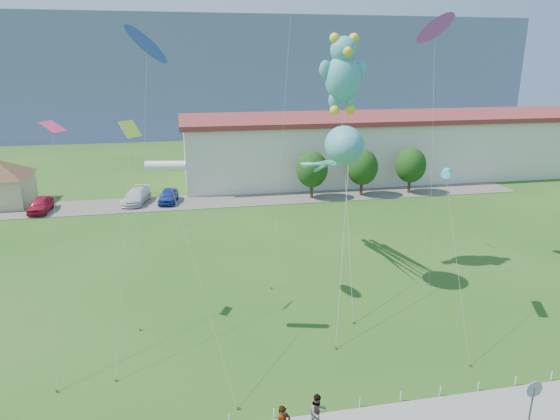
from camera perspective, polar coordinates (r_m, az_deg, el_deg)
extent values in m
plane|color=#255116|center=(25.15, 1.13, -20.56)|extent=(160.00, 160.00, 0.00)
cube|color=#59544C|center=(56.77, -6.46, 1.11)|extent=(70.00, 6.00, 0.06)
cube|color=slate|center=(139.62, -9.85, 15.40)|extent=(160.00, 50.00, 25.00)
cube|color=#C2B585|center=(62.29, -29.34, 1.93)|extent=(6.00, 6.00, 3.20)
cube|color=beige|center=(71.33, 14.18, 7.02)|extent=(60.00, 14.00, 7.60)
cube|color=maroon|center=(70.79, 14.42, 10.29)|extent=(61.00, 15.00, 0.60)
cylinder|color=slate|center=(25.05, 26.72, -19.67)|extent=(0.07, 0.07, 2.20)
cylinder|color=red|center=(24.50, 27.03, -17.77)|extent=(0.76, 0.04, 0.76)
cylinder|color=white|center=(24.48, 27.06, -17.79)|extent=(0.80, 0.02, 0.80)
cylinder|color=white|center=(23.64, -5.85, -22.72)|extent=(0.05, 0.05, 0.50)
cylinder|color=white|center=(23.84, -0.68, -22.23)|extent=(0.05, 0.05, 0.50)
cylinder|color=white|center=(24.20, 4.33, -21.59)|extent=(0.05, 0.05, 0.50)
cylinder|color=white|center=(24.73, 9.12, -20.83)|extent=(0.05, 0.05, 0.50)
cylinder|color=white|center=(25.39, 13.63, -19.99)|extent=(0.05, 0.05, 0.50)
cylinder|color=white|center=(26.20, 17.84, -19.09)|extent=(0.05, 0.05, 0.50)
cylinder|color=white|center=(27.13, 21.74, -18.16)|extent=(0.05, 0.05, 0.50)
cylinder|color=white|center=(28.17, 25.32, -17.23)|extent=(0.05, 0.05, 0.50)
cylinder|color=white|center=(29.30, 28.61, -16.31)|extent=(0.05, 0.05, 0.50)
cylinder|color=#3F2B19|center=(57.19, 3.63, 2.41)|extent=(0.36, 0.36, 2.20)
ellipsoid|color=#14380F|center=(56.67, 3.67, 4.66)|extent=(3.60, 3.60, 4.14)
cylinder|color=#3F2B19|center=(58.99, 9.28, 2.66)|extent=(0.36, 0.36, 2.20)
ellipsoid|color=#14380F|center=(58.48, 9.38, 4.85)|extent=(3.60, 3.60, 4.14)
cylinder|color=#3F2B19|center=(61.32, 14.55, 2.88)|extent=(0.36, 0.36, 2.20)
ellipsoid|color=#14380F|center=(60.83, 14.71, 4.98)|extent=(3.60, 3.60, 4.14)
imported|color=gray|center=(22.90, 4.35, -22.01)|extent=(0.93, 0.80, 1.66)
imported|color=#AB152F|center=(57.55, -25.67, 0.58)|extent=(2.10, 4.70, 1.57)
imported|color=silver|center=(57.36, -16.11, 1.54)|extent=(3.35, 5.73, 1.56)
imported|color=navy|center=(56.69, -12.65, 1.61)|extent=(2.50, 4.72, 1.53)
ellipsoid|color=teal|center=(33.10, 7.36, 7.38)|extent=(2.50, 3.25, 2.50)
sphere|color=white|center=(32.00, 7.17, 7.55)|extent=(0.39, 0.39, 0.39)
sphere|color=white|center=(32.29, 8.69, 7.58)|extent=(0.39, 0.39, 0.39)
cylinder|color=slate|center=(28.60, 6.39, -15.39)|extent=(0.10, 0.10, 0.16)
cylinder|color=gray|center=(29.93, 7.19, -4.13)|extent=(2.78, 6.99, 8.99)
ellipsoid|color=teal|center=(36.10, 7.20, 14.71)|extent=(2.55, 2.17, 3.18)
sphere|color=teal|center=(36.08, 7.31, 17.67)|extent=(1.86, 1.86, 1.86)
sphere|color=yellow|center=(35.90, 6.26, 18.96)|extent=(0.69, 0.69, 0.69)
sphere|color=yellow|center=(36.33, 8.44, 18.85)|extent=(0.69, 0.69, 0.69)
sphere|color=yellow|center=(35.34, 7.72, 17.51)|extent=(0.69, 0.69, 0.69)
ellipsoid|color=teal|center=(35.71, 5.22, 15.69)|extent=(0.88, 0.63, 1.23)
ellipsoid|color=teal|center=(36.50, 9.20, 15.58)|extent=(0.88, 0.63, 1.23)
ellipsoid|color=teal|center=(36.00, 6.20, 12.39)|extent=(0.78, 0.69, 1.27)
ellipsoid|color=teal|center=(36.37, 8.01, 12.37)|extent=(0.78, 0.69, 1.27)
sphere|color=yellow|center=(35.87, 6.26, 11.28)|extent=(0.69, 0.69, 0.69)
sphere|color=yellow|center=(36.24, 8.07, 11.27)|extent=(0.69, 0.69, 0.69)
cylinder|color=slate|center=(31.12, 8.40, -12.61)|extent=(0.10, 0.10, 0.16)
cylinder|color=gray|center=(32.97, 7.68, 0.17)|extent=(1.73, 8.86, 11.54)
cone|color=#B634D1|center=(38.44, 17.31, 19.27)|extent=(1.80, 1.33, 1.33)
cylinder|color=slate|center=(37.08, 16.70, -8.14)|extent=(0.10, 0.10, 0.16)
cylinder|color=gray|center=(36.70, 16.99, 5.72)|extent=(1.19, 4.57, 17.05)
cylinder|color=#37E9F7|center=(30.33, 18.47, 4.02)|extent=(0.50, 2.25, 0.87)
cylinder|color=slate|center=(28.81, 20.89, -16.24)|extent=(0.10, 0.10, 0.16)
cylinder|color=gray|center=(29.13, 19.61, -5.96)|extent=(0.86, 5.64, 8.66)
cylinder|color=slate|center=(35.00, -0.98, -8.92)|extent=(0.10, 0.10, 0.16)
cylinder|color=gray|center=(35.47, 0.35, 9.69)|extent=(3.04, 6.90, 21.45)
cone|color=blue|center=(31.19, -15.00, 17.85)|extent=(1.80, 1.33, 1.33)
cylinder|color=slate|center=(31.23, -15.70, -12.99)|extent=(0.10, 0.10, 0.16)
cylinder|color=gray|center=(30.10, -15.35, 2.31)|extent=(1.39, 4.04, 15.78)
cube|color=#F0355F|center=(30.56, -24.53, 8.65)|extent=(1.29, 1.29, 0.86)
cylinder|color=slate|center=(27.53, -24.17, -18.34)|extent=(0.10, 0.10, 0.16)
cylinder|color=gray|center=(28.27, -24.35, -4.24)|extent=(0.40, 7.56, 11.37)
cube|color=#D3F038|center=(29.85, -16.75, 8.86)|extent=(1.29, 1.29, 0.86)
cylinder|color=slate|center=(27.31, -18.29, -17.95)|extent=(0.10, 0.10, 0.16)
cylinder|color=gray|center=(27.82, -17.46, -4.05)|extent=(1.09, 7.13, 11.16)
cylinder|color=white|center=(27.17, -12.90, 4.98)|extent=(0.50, 2.25, 0.87)
cylinder|color=slate|center=(24.47, -4.87, -21.62)|extent=(0.10, 0.10, 0.16)
cylinder|color=gray|center=(25.09, -9.22, -7.76)|extent=(2.72, 7.53, 9.55)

